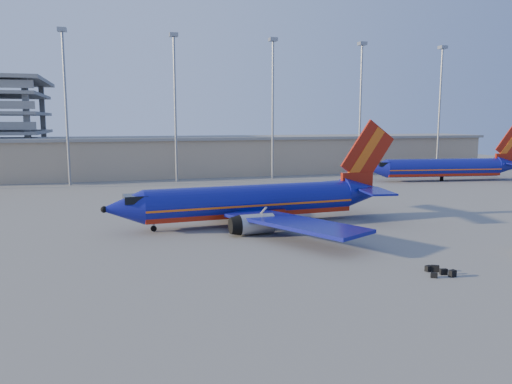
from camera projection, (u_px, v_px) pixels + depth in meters
ground at (272, 228)px, 56.85m from camera, size 220.00×220.00×0.00m
terminal_building at (236, 155)px, 114.13m from camera, size 122.00×16.00×8.50m
light_mast_row at (225, 93)px, 99.45m from camera, size 101.60×1.60×28.65m
aircraft_main at (258, 202)px, 58.59m from camera, size 36.11×34.67×12.22m
aircraft_second at (446, 168)px, 100.39m from camera, size 34.40×13.32×11.68m
luggage_pile at (439, 271)px, 39.60m from camera, size 2.13×2.23×0.54m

